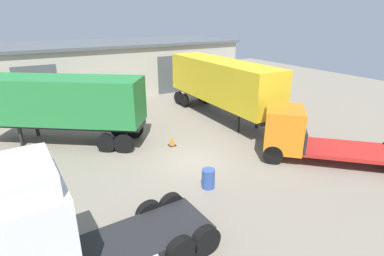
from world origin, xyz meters
name	(u,v)px	position (x,y,z in m)	size (l,w,h in m)	color
ground_plane	(194,161)	(0.00, 0.00, 0.00)	(60.00, 60.00, 0.00)	gray
warehouse_building	(98,67)	(0.00, 18.67, 2.39)	(27.73, 9.84, 4.77)	#B7B2A3
tractor_unit_white	(43,237)	(-7.38, -4.86, 1.87)	(6.65, 2.75, 3.99)	silver
container_trailer_green	(64,102)	(-5.16, 6.02, 2.51)	(8.93, 7.48, 3.93)	#28843D
container_trailer_grey	(220,82)	(5.51, 5.45, 2.65)	(2.76, 11.00, 4.20)	yellow
flatbed_truck_orange	(309,136)	(5.34, -2.74, 1.29)	(7.52, 7.45, 2.71)	orange
oil_drum	(208,179)	(-0.76, -2.52, 0.44)	(0.58, 0.58, 0.88)	#33519E
traffic_cone	(172,142)	(-0.06, 2.39, 0.25)	(0.40, 0.40, 0.55)	black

